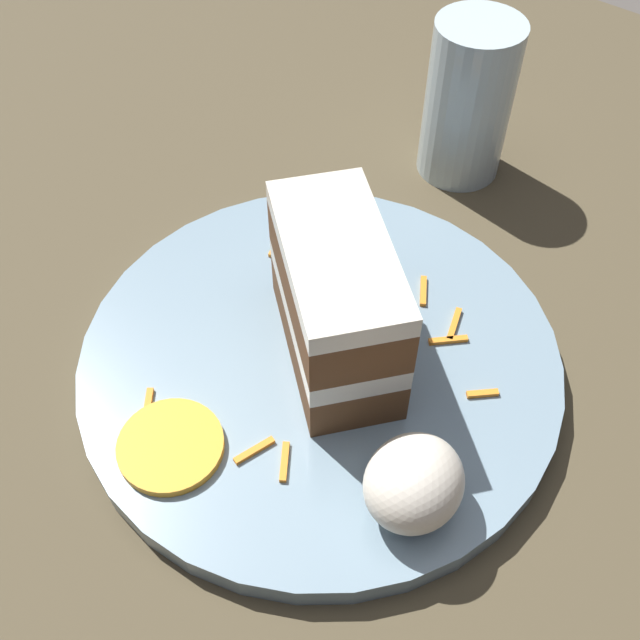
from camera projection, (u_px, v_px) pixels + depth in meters
name	position (u px, v px, depth m)	size (l,w,h in m)	color
ground_plane	(254.00, 394.00, 0.52)	(6.00, 6.00, 0.00)	#4C4742
dining_table	(252.00, 378.00, 0.51)	(1.17, 1.17, 0.04)	#4C422D
plate	(320.00, 361.00, 0.48)	(0.31, 0.31, 0.02)	gray
cake_slice	(336.00, 301.00, 0.44)	(0.12, 0.13, 0.09)	brown
cream_dollop	(414.00, 483.00, 0.39)	(0.06, 0.05, 0.05)	silver
orange_garnish	(171.00, 446.00, 0.43)	(0.06, 0.06, 0.01)	orange
carrot_shreds_scatter	(356.00, 364.00, 0.47)	(0.20, 0.19, 0.00)	orange
drinking_glass	(462.00, 108.00, 0.58)	(0.07, 0.07, 0.13)	silver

